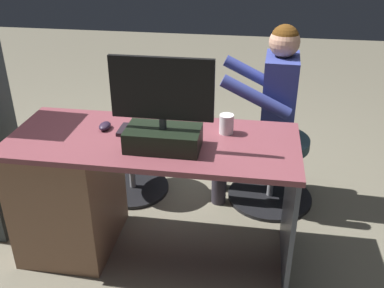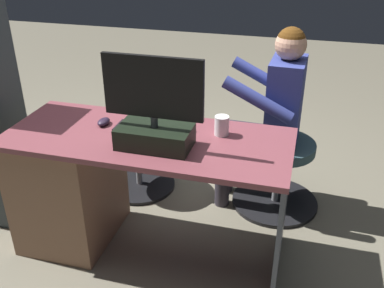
{
  "view_description": "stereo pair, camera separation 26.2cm",
  "coord_description": "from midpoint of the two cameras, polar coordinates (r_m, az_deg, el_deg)",
  "views": [
    {
      "loc": [
        -0.52,
        2.29,
        1.77
      ],
      "look_at": [
        -0.16,
        -0.01,
        0.56
      ],
      "focal_mm": 41.17,
      "sensor_mm": 36.0,
      "label": 1
    },
    {
      "loc": [
        -0.77,
        2.23,
        1.77
      ],
      "look_at": [
        -0.16,
        -0.01,
        0.56
      ],
      "focal_mm": 41.17,
      "sensor_mm": 36.0,
      "label": 2
    }
  ],
  "objects": [
    {
      "name": "office_chair_teddy",
      "position": [
        3.11,
        -10.34,
        -1.51
      ],
      "size": [
        0.52,
        0.52,
        0.47
      ],
      "color": "black",
      "rests_on": "ground_plane"
    },
    {
      "name": "desk",
      "position": [
        2.61,
        -16.28,
        -5.47
      ],
      "size": [
        1.52,
        0.62,
        0.74
      ],
      "color": "brown",
      "rests_on": "ground_plane"
    },
    {
      "name": "monitor",
      "position": [
        2.15,
        -7.31,
        2.74
      ],
      "size": [
        0.5,
        0.21,
        0.46
      ],
      "color": "black",
      "rests_on": "desk"
    },
    {
      "name": "teddy_bear",
      "position": [
        2.98,
        -10.8,
        4.13
      ],
      "size": [
        0.23,
        0.23,
        0.32
      ],
      "color": "tan",
      "rests_on": "office_chair_teddy"
    },
    {
      "name": "cup",
      "position": [
        2.32,
        1.26,
        2.52
      ],
      "size": [
        0.08,
        0.08,
        0.1
      ],
      "primitive_type": "cylinder",
      "color": "white",
      "rests_on": "desk"
    },
    {
      "name": "ground_plane",
      "position": [
        2.94,
        -5.74,
        -9.6
      ],
      "size": [
        10.0,
        10.0,
        0.0
      ],
      "primitive_type": "plane",
      "color": "#716B59"
    },
    {
      "name": "tv_remote",
      "position": [
        2.37,
        -11.05,
        1.39
      ],
      "size": [
        0.1,
        0.16,
        0.02
      ],
      "primitive_type": "cube",
      "rotation": [
        0.0,
        0.0,
        0.4
      ],
      "color": "black",
      "rests_on": "desk"
    },
    {
      "name": "keyboard",
      "position": [
        2.35,
        -7.65,
        1.49
      ],
      "size": [
        0.42,
        0.14,
        0.02
      ],
      "primitive_type": "cube",
      "color": "black",
      "rests_on": "desk"
    },
    {
      "name": "person",
      "position": [
        2.81,
        6.88,
        5.16
      ],
      "size": [
        0.51,
        0.49,
        1.21
      ],
      "color": "#343F8B",
      "rests_on": "ground_plane"
    },
    {
      "name": "computer_mouse",
      "position": [
        2.45,
        -14.25,
        2.21
      ],
      "size": [
        0.06,
        0.1,
        0.04
      ],
      "primitive_type": "ellipsoid",
      "color": "#2B1E31",
      "rests_on": "desk"
    },
    {
      "name": "visitor_chair",
      "position": [
        3.01,
        7.95,
        -2.79
      ],
      "size": [
        0.58,
        0.58,
        0.47
      ],
      "color": "black",
      "rests_on": "ground_plane"
    }
  ]
}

